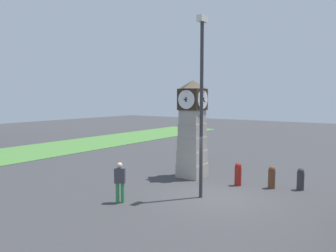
{
  "coord_description": "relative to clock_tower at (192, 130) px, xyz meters",
  "views": [
    {
      "loc": [
        -11.73,
        -6.03,
        4.06
      ],
      "look_at": [
        0.97,
        3.01,
        2.69
      ],
      "focal_mm": 35.0,
      "sensor_mm": 36.0,
      "label": 1
    }
  ],
  "objects": [
    {
      "name": "ground_plane",
      "position": [
        -2.42,
        -2.53,
        -2.43
      ],
      "size": [
        88.76,
        88.76,
        0.0
      ],
      "primitive_type": "plane",
      "color": "#38383A"
    },
    {
      "name": "clock_tower",
      "position": [
        0.0,
        0.0,
        0.0
      ],
      "size": [
        1.58,
        1.46,
        4.91
      ],
      "color": "#9E998F",
      "rests_on": "ground_plane"
    },
    {
      "name": "bollard_near_tower",
      "position": [
        0.7,
        -5.13,
        -1.93
      ],
      "size": [
        0.31,
        0.31,
        0.98
      ],
      "color": "#333338",
      "rests_on": "ground_plane"
    },
    {
      "name": "bollard_mid_row",
      "position": [
        0.24,
        -4.01,
        -1.92
      ],
      "size": [
        0.31,
        0.31,
        1.01
      ],
      "color": "brown",
      "rests_on": "ground_plane"
    },
    {
      "name": "bollard_far_row",
      "position": [
        -0.19,
        -2.59,
        -1.89
      ],
      "size": [
        0.31,
        0.31,
        1.07
      ],
      "color": "maroon",
      "rests_on": "ground_plane"
    },
    {
      "name": "pedestrian_near_bench",
      "position": [
        -5.16,
        0.11,
        -1.53
      ],
      "size": [
        0.42,
        0.47,
        1.57
      ],
      "color": "#338C4C",
      "rests_on": "ground_plane"
    },
    {
      "name": "street_lamp_near_road",
      "position": [
        -2.76,
        -2.09,
        1.69
      ],
      "size": [
        0.5,
        0.24,
        7.22
      ],
      "color": "#333338",
      "rests_on": "ground_plane"
    }
  ]
}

